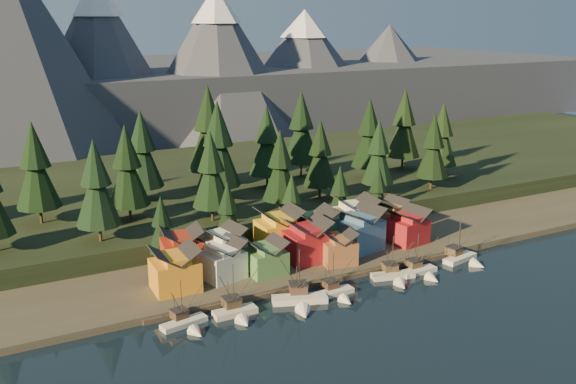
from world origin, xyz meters
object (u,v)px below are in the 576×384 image
boat_3 (337,288)px  boat_4 (395,271)px  boat_5 (422,267)px  boat_0 (186,318)px  boat_6 (464,253)px  house_back_0 (182,248)px  boat_1 (237,306)px  house_front_0 (175,268)px  house_front_1 (222,259)px  boat_2 (301,294)px  house_back_1 (223,246)px

boat_3 → boat_4: bearing=3.0°
boat_4 → boat_5: boat_4 is taller
boat_0 → boat_6: (67.88, 0.49, 0.36)m
boat_6 → house_back_0: (-60.31, 23.40, 4.28)m
boat_1 → boat_3: bearing=-2.5°
boat_4 → house_front_0: size_ratio=1.14×
house_back_0 → boat_4: bearing=-23.0°
boat_6 → house_back_0: house_back_0 is taller
boat_4 → house_front_1: size_ratio=1.09×
boat_5 → boat_1: bearing=176.9°
boat_1 → house_back_0: (-2.37, 24.28, 4.16)m
boat_1 → boat_5: boat_1 is taller
boat_0 → boat_5: size_ratio=0.97×
boat_2 → boat_6: 44.74m
boat_3 → boat_6: size_ratio=0.89×
boat_2 → boat_6: bearing=23.3°
house_front_0 → house_front_1: size_ratio=0.96×
boat_1 → boat_2: 13.31m
house_back_0 → house_front_1: bearing=-48.7°
boat_4 → house_front_1: bearing=171.1°
boat_2 → house_back_1: 23.70m
boat_1 → boat_4: 37.41m
boat_3 → boat_0: bearing=175.3°
boat_4 → house_front_0: 47.09m
boat_2 → house_back_1: bearing=128.8°
boat_5 → house_back_0: (-46.59, 24.87, 4.52)m
boat_1 → house_back_0: size_ratio=1.17×
house_back_0 → house_front_0: bearing=-107.9°
boat_0 → boat_2: size_ratio=0.81×
boat_1 → boat_2: (13.25, -1.20, -0.02)m
boat_0 → boat_3: boat_3 is taller
boat_1 → house_back_0: house_back_0 is taller
boat_3 → boat_4: (15.69, 1.33, 0.02)m
boat_5 → boat_0: bearing=176.6°
boat_6 → boat_4: bearing=170.7°
boat_6 → house_front_1: bearing=153.7°
house_front_1 → boat_2: bearing=-73.0°
boat_0 → house_front_0: bearing=68.9°
boat_2 → house_back_0: bearing=142.1°
boat_6 → house_front_1: 56.49m
boat_0 → house_front_1: bearing=37.8°
boat_1 → boat_6: boat_1 is taller
boat_2 → boat_0: bearing=-163.3°
boat_4 → boat_1: bearing=-164.6°
boat_4 → boat_5: (6.81, -0.69, -0.01)m
boat_4 → house_back_0: (-39.78, 24.18, 4.51)m
boat_3 → boat_5: boat_5 is taller
boat_1 → house_front_1: boat_1 is taller
boat_6 → boat_1: bearing=169.4°
boat_4 → boat_5: bearing=9.5°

